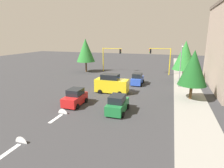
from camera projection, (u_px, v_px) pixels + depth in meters
ground_plane at (117, 89)px, 29.60m from camera, size 120.00×120.00×0.00m
sidewalk_kerb at (187, 86)px, 31.12m from camera, size 80.00×4.00×0.15m
lane_arrow_near at (60, 115)px, 19.85m from camera, size 2.40×1.10×1.10m
lane_arrow_mid at (16, 146)px, 14.31m from camera, size 2.40×1.10×1.10m
traffic_signal_far_left at (161, 56)px, 39.85m from camera, size 0.36×4.59×5.67m
traffic_signal_far_right at (111, 55)px, 43.21m from camera, size 0.36×4.59×5.47m
street_lamp_curbside at (181, 61)px, 29.15m from camera, size 2.15×0.28×7.00m
tree_roadside_near at (193, 68)px, 23.62m from camera, size 3.58×3.58×6.51m
tree_opposite_side at (86, 50)px, 42.66m from camera, size 4.13×4.13×7.55m
tree_roadside_mid at (185, 55)px, 32.85m from camera, size 4.04×4.04×7.37m
delivery_van_yellow at (111, 84)px, 27.53m from camera, size 2.22×4.80×2.77m
car_blue at (137, 79)px, 32.40m from camera, size 3.75×1.99×1.98m
car_green at (117, 104)px, 20.53m from camera, size 3.80×2.06×1.98m
car_red at (75, 98)px, 22.76m from camera, size 3.65×2.09×1.98m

